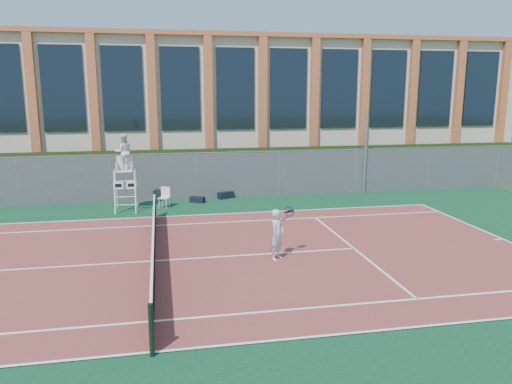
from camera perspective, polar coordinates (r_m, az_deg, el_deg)
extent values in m
plane|color=#233814|center=(15.55, -11.54, -7.83)|extent=(120.00, 120.00, 0.00)
cube|color=#0B331D|center=(16.49, -11.52, -6.67)|extent=(36.00, 20.00, 0.01)
cube|color=brown|center=(15.54, -11.55, -7.76)|extent=(23.77, 10.97, 0.02)
cylinder|color=black|center=(10.16, -11.88, -15.23)|extent=(0.10, 0.10, 1.10)
cylinder|color=black|center=(20.79, -11.51, -1.34)|extent=(0.10, 0.10, 1.10)
cube|color=black|center=(15.40, -11.61, -6.21)|extent=(0.03, 11.00, 0.86)
cube|color=white|center=(15.27, -11.68, -4.58)|extent=(0.06, 11.20, 0.07)
cube|color=black|center=(25.01, -11.50, 2.08)|extent=(40.00, 1.40, 2.20)
cube|color=beige|center=(32.71, -11.62, 9.34)|extent=(44.00, 10.00, 8.00)
cube|color=#B25A33|center=(32.84, -11.92, 16.50)|extent=(45.00, 10.60, 0.25)
cylinder|color=#9EA0A5|center=(25.68, 12.41, 4.36)|extent=(0.12, 0.12, 4.04)
cylinder|color=white|center=(21.72, -15.85, -0.12)|extent=(0.05, 0.50, 1.83)
cylinder|color=white|center=(21.66, -13.63, -0.04)|extent=(0.05, 0.50, 1.83)
cylinder|color=white|center=(22.64, -15.66, 0.34)|extent=(0.05, 0.50, 1.83)
cylinder|color=white|center=(22.58, -13.53, 0.42)|extent=(0.05, 0.50, 1.83)
cube|color=white|center=(22.00, -14.79, 2.37)|extent=(0.66, 0.56, 0.06)
cube|color=white|center=(22.21, -14.79, 3.31)|extent=(0.66, 0.05, 0.56)
cube|color=white|center=(21.74, -15.46, 0.73)|extent=(0.41, 0.03, 0.32)
cube|color=white|center=(21.71, -14.08, 0.78)|extent=(0.41, 0.03, 0.32)
imported|color=white|center=(21.94, -14.88, 4.46)|extent=(0.86, 0.73, 1.55)
cube|color=silver|center=(22.37, -10.46, -0.66)|extent=(0.56, 0.56, 0.04)
cube|color=silver|center=(22.49, -10.28, 0.04)|extent=(0.40, 0.21, 0.45)
cylinder|color=silver|center=(22.34, -11.01, -1.31)|extent=(0.03, 0.03, 0.42)
cylinder|color=silver|center=(22.20, -10.21, -1.36)|extent=(0.03, 0.03, 0.42)
cylinder|color=silver|center=(22.64, -10.66, -1.12)|extent=(0.03, 0.03, 0.42)
cylinder|color=silver|center=(22.50, -9.86, -1.17)|extent=(0.03, 0.03, 0.42)
cube|color=black|center=(23.99, -3.49, -0.35)|extent=(0.82, 0.60, 0.33)
cube|color=black|center=(23.25, -6.72, -0.86)|extent=(0.73, 0.59, 0.27)
imported|color=silver|center=(15.16, 2.44, -4.88)|extent=(0.65, 0.67, 1.56)
torus|color=#1E1244|center=(15.29, 3.80, -2.23)|extent=(0.38, 0.30, 0.30)
sphere|color=#CCE533|center=(15.49, 3.99, -2.23)|extent=(0.07, 0.07, 0.07)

